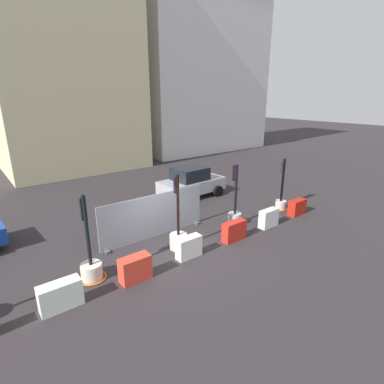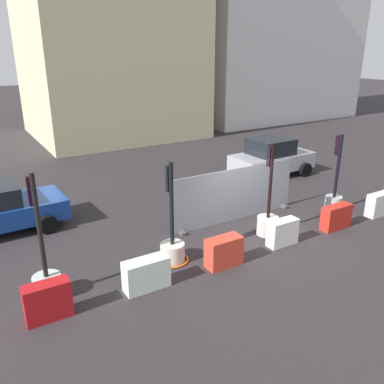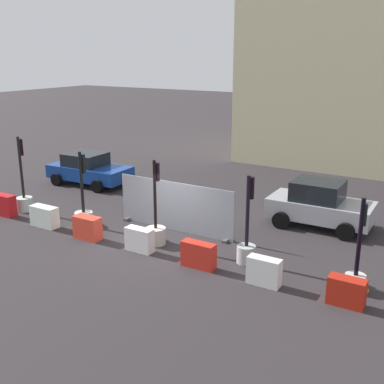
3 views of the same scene
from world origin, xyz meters
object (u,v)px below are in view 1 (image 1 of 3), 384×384
(traffic_light_4, at_px, (281,200))
(construction_barrier_4, at_px, (234,231))
(traffic_light_1, at_px, (91,265))
(traffic_light_2, at_px, (178,236))
(traffic_light_3, at_px, (235,212))
(construction_barrier_3, at_px, (189,247))
(construction_barrier_1, at_px, (60,296))
(car_silver_hatchback, at_px, (191,182))
(construction_barrier_6, at_px, (297,207))
(construction_barrier_2, at_px, (135,269))
(construction_barrier_5, at_px, (269,218))

(traffic_light_4, distance_m, construction_barrier_4, 4.63)
(traffic_light_1, relative_size, traffic_light_2, 0.97)
(traffic_light_3, xyz_separation_m, construction_barrier_4, (-1.13, -1.08, -0.24))
(traffic_light_4, height_order, construction_barrier_3, traffic_light_4)
(construction_barrier_1, bearing_deg, traffic_light_4, 4.88)
(traffic_light_2, distance_m, car_silver_hatchback, 6.37)
(traffic_light_4, xyz_separation_m, car_silver_hatchback, (-2.43, 4.52, 0.34))
(construction_barrier_4, bearing_deg, car_silver_hatchback, 69.43)
(construction_barrier_6, bearing_deg, traffic_light_2, 172.98)
(car_silver_hatchback, bearing_deg, traffic_light_1, -149.17)
(traffic_light_2, relative_size, construction_barrier_2, 2.95)
(construction_barrier_1, relative_size, construction_barrier_2, 1.13)
(traffic_light_1, relative_size, construction_barrier_5, 2.98)
(construction_barrier_4, distance_m, car_silver_hatchback, 5.94)
(traffic_light_4, relative_size, construction_barrier_5, 2.78)
(traffic_light_1, bearing_deg, traffic_light_2, -1.06)
(construction_barrier_6, bearing_deg, construction_barrier_5, -178.61)
(construction_barrier_5, relative_size, construction_barrier_6, 1.00)
(construction_barrier_2, bearing_deg, construction_barrier_3, 2.26)
(traffic_light_3, distance_m, construction_barrier_2, 5.82)
(traffic_light_3, bearing_deg, traffic_light_2, -176.23)
(construction_barrier_3, xyz_separation_m, construction_barrier_5, (4.52, -0.08, 0.01))
(traffic_light_1, bearing_deg, traffic_light_3, 1.33)
(construction_barrier_3, xyz_separation_m, construction_barrier_6, (6.83, -0.02, -0.02))
(traffic_light_2, height_order, construction_barrier_4, traffic_light_2)
(traffic_light_4, height_order, construction_barrier_1, traffic_light_4)
(traffic_light_4, bearing_deg, construction_barrier_4, -167.26)
(car_silver_hatchback, bearing_deg, construction_barrier_5, -88.83)
(construction_barrier_1, xyz_separation_m, construction_barrier_3, (4.54, 0.01, 0.00))
(car_silver_hatchback, bearing_deg, construction_barrier_6, -66.28)
(traffic_light_2, relative_size, construction_barrier_1, 2.60)
(construction_barrier_6, bearing_deg, traffic_light_4, 89.60)
(traffic_light_3, xyz_separation_m, traffic_light_4, (3.38, -0.06, -0.13))
(traffic_light_1, xyz_separation_m, traffic_light_4, (10.17, 0.10, 0.03))
(traffic_light_1, relative_size, traffic_light_3, 1.01)
(construction_barrier_1, distance_m, construction_barrier_2, 2.30)
(traffic_light_1, distance_m, construction_barrier_3, 3.45)
(construction_barrier_2, height_order, construction_barrier_5, construction_barrier_2)
(traffic_light_4, distance_m, construction_barrier_2, 9.15)
(traffic_light_1, bearing_deg, construction_barrier_6, -5.01)
(car_silver_hatchback, bearing_deg, construction_barrier_1, -148.45)
(construction_barrier_3, bearing_deg, construction_barrier_1, -179.93)
(traffic_light_4, bearing_deg, construction_barrier_6, -90.40)
(traffic_light_1, bearing_deg, construction_barrier_4, -9.25)
(construction_barrier_4, xyz_separation_m, car_silver_hatchback, (2.08, 5.55, 0.46))
(traffic_light_1, xyz_separation_m, construction_barrier_3, (3.34, -0.87, -0.08))
(traffic_light_4, relative_size, construction_barrier_2, 2.66)
(construction_barrier_5, bearing_deg, traffic_light_4, 24.30)
(traffic_light_1, distance_m, car_silver_hatchback, 9.03)
(construction_barrier_1, distance_m, construction_barrier_4, 6.87)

